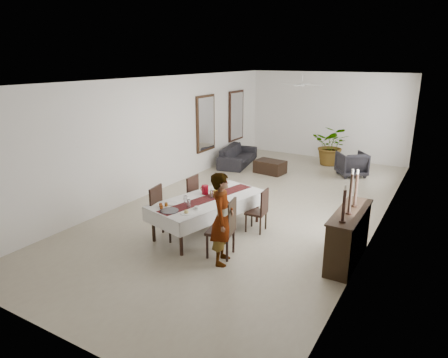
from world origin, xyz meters
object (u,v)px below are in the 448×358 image
red_pitcher (205,190)px  woman (222,219)px  dining_table_top (208,200)px  sideboard_body (348,237)px  sofa (238,155)px

red_pitcher → woman: bearing=-46.6°
dining_table_top → sideboard_body: 3.00m
dining_table_top → red_pitcher: bearing=149.0°
woman → sideboard_body: size_ratio=1.07×
red_pitcher → sofa: bearing=110.8°
red_pitcher → woman: woman is taller
dining_table_top → red_pitcher: 0.32m
red_pitcher → sofa: 5.63m
red_pitcher → sofa: size_ratio=0.09×
red_pitcher → sofa: red_pitcher is taller
dining_table_top → sideboard_body: bearing=16.7°
red_pitcher → sofa: (-1.99, 5.24, -0.55)m
sofa → sideboard_body: bearing=-147.1°
red_pitcher → sideboard_body: size_ratio=0.12×
dining_table_top → woman: 1.44m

